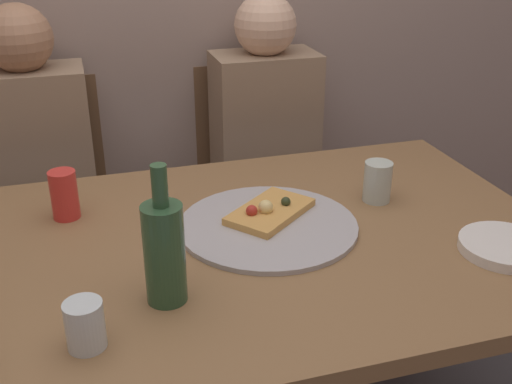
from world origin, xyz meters
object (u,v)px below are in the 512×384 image
at_px(dining_table, 217,270).
at_px(guest_in_beanie, 272,152).
at_px(soda_can, 64,195).
at_px(tumbler_near, 85,325).
at_px(pizza_tray, 268,226).
at_px(wine_bottle, 164,251).
at_px(chair_left, 44,195).
at_px(wine_glass, 377,182).
at_px(chair_right, 260,170).
at_px(plate_stack, 505,247).
at_px(guest_in_sweater, 38,178).
at_px(pizza_slice_last, 269,211).

relative_size(dining_table, guest_in_beanie, 1.38).
xyz_separation_m(soda_can, guest_in_beanie, (0.69, 0.49, -0.15)).
relative_size(tumbler_near, guest_in_beanie, 0.08).
height_order(pizza_tray, soda_can, soda_can).
xyz_separation_m(wine_bottle, chair_left, (-0.27, 1.06, -0.33)).
height_order(wine_glass, chair_right, chair_right).
distance_m(pizza_tray, tumbler_near, 0.55).
distance_m(plate_stack, guest_in_sweater, 1.39).
bearing_deg(chair_left, dining_table, 115.19).
distance_m(pizza_tray, plate_stack, 0.54).
distance_m(dining_table, pizza_tray, 0.16).
relative_size(pizza_tray, tumbler_near, 4.78).
height_order(wine_glass, guest_in_beanie, guest_in_beanie).
bearing_deg(guest_in_beanie, chair_right, -90.00).
bearing_deg(tumbler_near, guest_in_beanie, 56.43).
bearing_deg(chair_left, wine_bottle, 104.34).
bearing_deg(wine_bottle, chair_right, 64.17).
distance_m(pizza_tray, wine_glass, 0.33).
bearing_deg(plate_stack, soda_can, 154.08).
height_order(wine_glass, guest_in_sweater, guest_in_sweater).
xyz_separation_m(pizza_slice_last, plate_stack, (0.46, -0.30, -0.01)).
xyz_separation_m(pizza_slice_last, chair_right, (0.22, 0.80, -0.24)).
relative_size(chair_right, guest_in_sweater, 0.77).
height_order(chair_right, guest_in_sweater, guest_in_sweater).
bearing_deg(pizza_tray, pizza_slice_last, 67.89).
relative_size(chair_left, chair_right, 1.00).
bearing_deg(tumbler_near, soda_can, 92.50).
bearing_deg(chair_right, wine_glass, 96.01).
bearing_deg(tumbler_near, wine_glass, 27.42).
distance_m(pizza_slice_last, tumbler_near, 0.58).
height_order(tumbler_near, guest_in_beanie, guest_in_beanie).
bearing_deg(pizza_slice_last, pizza_tray, -112.11).
height_order(pizza_tray, tumbler_near, tumbler_near).
xyz_separation_m(soda_can, guest_in_sweater, (-0.09, 0.49, -0.15)).
bearing_deg(chair_right, guest_in_beanie, 90.00).
relative_size(chair_left, guest_in_beanie, 0.77).
xyz_separation_m(chair_right, guest_in_beanie, (0.00, -0.15, 0.13)).
bearing_deg(chair_left, guest_in_sweater, 90.00).
relative_size(dining_table, chair_left, 1.80).
relative_size(pizza_tray, soda_can, 3.51).
bearing_deg(guest_in_sweater, guest_in_beanie, -180.00).
distance_m(pizza_tray, pizza_slice_last, 0.05).
xyz_separation_m(pizza_slice_last, tumbler_near, (-0.45, -0.37, 0.02)).
bearing_deg(guest_in_sweater, soda_can, 100.48).
relative_size(pizza_tray, wine_glass, 4.05).
relative_size(tumbler_near, chair_right, 0.10).
xyz_separation_m(pizza_slice_last, wine_glass, (0.30, 0.02, 0.03)).
height_order(soda_can, chair_right, chair_right).
bearing_deg(plate_stack, pizza_tray, 151.50).
bearing_deg(guest_in_sweater, plate_stack, 137.31).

